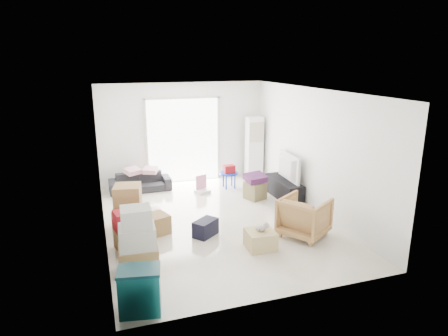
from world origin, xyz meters
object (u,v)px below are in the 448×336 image
Objects in this scene: ac_tower at (254,148)px; sofa at (140,179)px; ottoman at (255,190)px; wood_crate at (260,239)px; armchair at (304,215)px; storage_bins at (140,290)px; television at (284,177)px; tv_console at (284,189)px; kids_table at (229,172)px.

ac_tower is 3.28m from sofa.
ottoman is 2.63m from wood_crate.
armchair is 1.31× the size of storage_bins.
ottoman is at bearing 49.02° from storage_bins.
television is at bearing -27.64° from sofa.
ac_tower reaches higher than sofa.
ottoman is 0.85× the size of wood_crate.
wood_crate is (-0.92, -2.46, -0.04)m from ottoman.
ac_tower is at bearing 1.85° from sofa.
storage_bins is 2.59m from wood_crate.
sofa is 2.40× the size of storage_bins.
tv_console is (0.05, -1.81, -0.65)m from ac_tower.
wood_crate is (-0.60, -3.47, -0.27)m from kids_table.
sofa is 1.83× the size of armchair.
tv_console is 3.67m from sofa.
storage_bins is 5.51m from kids_table.
sofa is 5.23m from storage_bins.
ac_tower is at bearing 4.50° from television.
ac_tower is 3.95m from armchair.
sofa is (-3.27, 1.66, 0.07)m from tv_console.
wood_crate is at bearing -99.86° from kids_table.
sofa is at bearing 66.09° from television.
ac_tower is 2.85× the size of kids_table.
ac_tower is at bearing -42.07° from armchair.
kids_table reaches higher than tv_console.
ottoman reaches higher than wood_crate.
ac_tower is 6.61m from storage_bins.
sofa is at bearing 149.68° from ottoman.
wood_crate is at bearing -68.19° from sofa.
sofa is (-3.22, -0.15, -0.57)m from ac_tower.
wood_crate is at bearing -125.08° from tv_console.
sofa is at bearing 153.17° from tv_console.
ottoman is at bearing 167.88° from tv_console.
ac_tower is 3.53× the size of wood_crate.
armchair is at bearing -106.49° from tv_console.
storage_bins is at bearing -125.79° from ac_tower.
television is 2.26× the size of wood_crate.
sofa reaches higher than wood_crate.
tv_console is 0.30m from television.
television is at bearing 0.00° from tv_console.
tv_console is 2.77× the size of wood_crate.
wood_crate is (1.65, -3.97, -0.14)m from sofa.
sofa is 3.13× the size of wood_crate.
armchair is 2.24m from ottoman.
tv_console is 1.62× the size of armchair.
armchair is at bearing -98.28° from ac_tower.
wood_crate is at bearing -110.90° from ac_tower.
ac_tower reaches higher than tv_console.
ac_tower reaches higher than kids_table.
television reaches higher than wood_crate.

